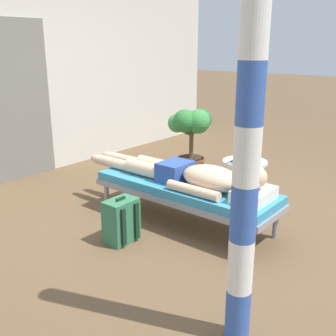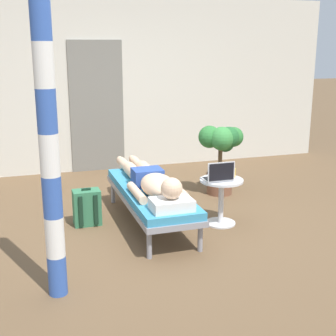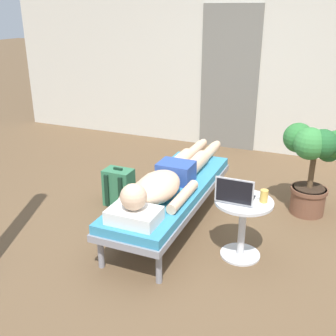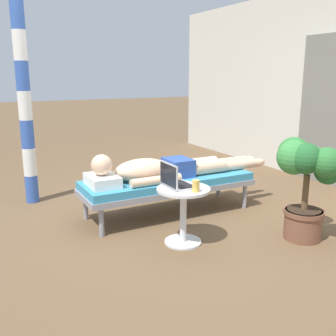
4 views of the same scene
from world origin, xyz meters
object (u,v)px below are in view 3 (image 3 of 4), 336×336
object	(u,v)px
backpack	(119,187)
laptop	(236,195)
lounge_chair	(171,193)
person_reclining	(168,179)
side_table	(243,219)
drink_glass	(264,196)
potted_plant	(313,157)

from	to	relation	value
backpack	laptop	bearing A→B (deg)	-20.13
lounge_chair	laptop	bearing A→B (deg)	-23.56
lounge_chair	backpack	world-z (taller)	backpack
person_reclining	laptop	world-z (taller)	laptop
lounge_chair	side_table	distance (m)	0.79
side_table	drink_glass	bearing A→B (deg)	13.13
lounge_chair	potted_plant	size ratio (longest dim) A/B	2.03
side_table	backpack	xyz separation A→B (m)	(-1.43, 0.45, -0.16)
side_table	drink_glass	distance (m)	0.27
backpack	side_table	bearing A→B (deg)	-17.50
lounge_chair	drink_glass	bearing A→B (deg)	-13.39
drink_glass	potted_plant	size ratio (longest dim) A/B	0.11
drink_glass	backpack	size ratio (longest dim) A/B	0.25
person_reclining	backpack	distance (m)	0.80
drink_glass	potted_plant	xyz separation A→B (m)	(0.29, 0.99, 0.05)
drink_glass	backpack	bearing A→B (deg)	165.25
person_reclining	lounge_chair	bearing A→B (deg)	90.00
lounge_chair	potted_plant	xyz separation A→B (m)	(1.19, 0.77, 0.28)
side_table	backpack	world-z (taller)	side_table
laptop	backpack	world-z (taller)	laptop
laptop	backpack	bearing A→B (deg)	159.87
person_reclining	side_table	xyz separation A→B (m)	(0.75, -0.18, -0.16)
laptop	backpack	xyz separation A→B (m)	(-1.37, 0.50, -0.39)
drink_glass	backpack	distance (m)	1.68
laptop	person_reclining	bearing A→B (deg)	161.38
lounge_chair	laptop	world-z (taller)	laptop
person_reclining	laptop	bearing A→B (deg)	-18.62
laptop	backpack	size ratio (longest dim) A/B	0.73
side_table	drink_glass	size ratio (longest dim) A/B	5.01
side_table	drink_glass	xyz separation A→B (m)	(0.15, 0.03, 0.22)
backpack	potted_plant	bearing A→B (deg)	16.92
side_table	laptop	distance (m)	0.24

